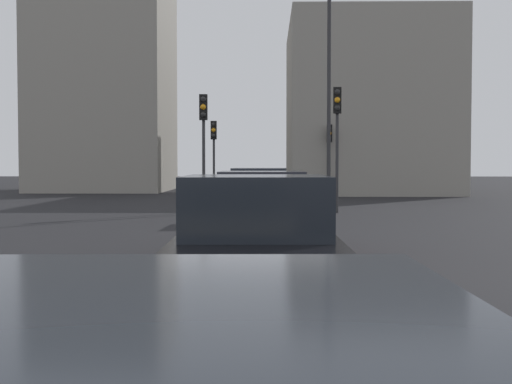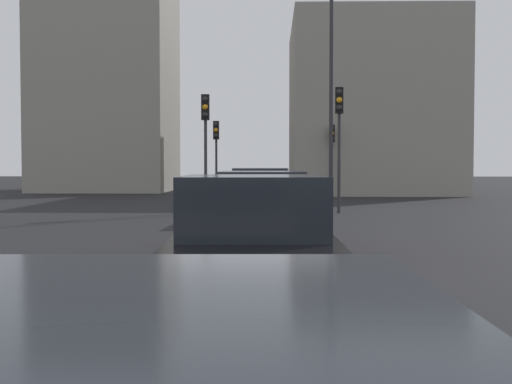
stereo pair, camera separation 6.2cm
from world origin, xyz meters
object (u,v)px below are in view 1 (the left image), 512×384
Objects in this scene: traffic_light_far_right at (329,145)px; car_red_second at (262,215)px; traffic_light_far_left at (337,123)px; street_lamp_kerbside at (329,79)px; traffic_light_near_left at (203,128)px; car_white_lead at (260,196)px; car_black_third at (256,251)px; traffic_light_near_right at (214,143)px.

car_red_second is at bearing -1.96° from traffic_light_far_right.
traffic_light_far_left is 0.48× the size of street_lamp_kerbside.
car_red_second is at bearing 10.30° from traffic_light_near_left.
car_red_second is 11.78m from traffic_light_far_left.
car_white_lead is 1.04× the size of traffic_light_far_left.
traffic_light_near_left is at bearing 6.15° from car_black_third.
traffic_light_far_left is at bearing -13.36° from car_red_second.
traffic_light_far_left reaches higher than traffic_light_near_left.
traffic_light_far_right is at bearing -10.39° from car_white_lead.
car_red_second is 16.86m from street_lamp_kerbside.
traffic_light_far_left is (-10.06, -5.08, 0.39)m from traffic_light_near_right.
traffic_light_far_right is 7.15m from street_lamp_kerbside.
traffic_light_far_left reaches higher than traffic_light_far_right.
traffic_light_near_right is at bearing -70.46° from traffic_light_far_right.
car_black_third is 17.40m from traffic_light_near_left.
car_black_third is 1.13× the size of traffic_light_far_right.
traffic_light_near_right is 0.87× the size of traffic_light_far_left.
traffic_light_near_right is at bearing 4.40° from car_black_third.
traffic_light_near_right is 1.03× the size of traffic_light_far_right.
traffic_light_far_left is (16.76, -2.49, 2.35)m from car_black_third.
traffic_light_far_right is (11.45, -0.69, -0.46)m from traffic_light_far_left.
car_white_lead is 14.01m from traffic_light_near_right.
car_white_lead is at bearing 27.17° from traffic_light_near_left.
traffic_light_near_right is 0.42× the size of street_lamp_kerbside.
street_lamp_kerbside reaches higher than car_black_third.
street_lamp_kerbside is at bearing -7.97° from car_black_third.
traffic_light_far_right is at bearing -179.12° from traffic_light_far_left.
traffic_light_near_right is 7.79m from street_lamp_kerbside.
street_lamp_kerbside reaches higher than traffic_light_near_left.
traffic_light_far_left is (-0.36, -4.67, 0.14)m from traffic_light_near_left.
street_lamp_kerbside is at bearing -15.99° from car_white_lead.
traffic_light_far_left reaches higher than car_white_lead.
traffic_light_near_left is (17.12, 2.18, 2.22)m from car_black_third.
traffic_light_near_right is at bearing -148.88° from traffic_light_far_left.
car_black_third is at bearing 173.13° from street_lamp_kerbside.
car_white_lead is 0.50× the size of street_lamp_kerbside.
traffic_light_far_right is 0.41× the size of street_lamp_kerbside.
traffic_light_far_right is at bearing 153.87° from traffic_light_near_left.
street_lamp_kerbside is at bearing -176.91° from traffic_light_far_left.
traffic_light_near_left is at bearing 29.53° from car_white_lead.
traffic_light_far_left is at bearing 178.74° from street_lamp_kerbside.
traffic_light_far_right is at bearing -5.06° from street_lamp_kerbside.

